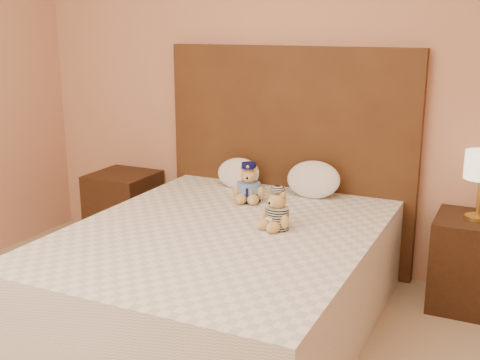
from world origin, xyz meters
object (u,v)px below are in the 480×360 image
object	(u,v)px
nightstand_left	(124,208)
teddy_police	(249,182)
pillow_right	(313,178)
teddy_prisoner	(277,209)
pillow_left	(238,172)
bed	(222,276)
nightstand_right	(472,263)

from	to	relation	value
nightstand_left	teddy_police	size ratio (longest dim) A/B	2.22
teddy_police	pillow_right	xyz separation A→B (m)	(0.33, 0.28, 0.00)
teddy_prisoner	pillow_left	world-z (taller)	teddy_prisoner
teddy_prisoner	nightstand_left	bearing A→B (deg)	178.68
bed	teddy_police	distance (m)	0.69
teddy_prisoner	pillow_right	size ratio (longest dim) A/B	0.63
nightstand_left	pillow_right	distance (m)	1.55
nightstand_left	pillow_right	bearing A→B (deg)	1.15
pillow_left	pillow_right	size ratio (longest dim) A/B	0.86
pillow_left	teddy_police	bearing A→B (deg)	-53.44
nightstand_left	pillow_left	distance (m)	1.03
teddy_police	teddy_prisoner	distance (m)	0.54
nightstand_right	teddy_police	world-z (taller)	teddy_police
nightstand_left	nightstand_right	world-z (taller)	same
teddy_police	teddy_prisoner	bearing A→B (deg)	-63.16
bed	teddy_prisoner	world-z (taller)	teddy_prisoner
teddy_prisoner	nightstand_right	bearing A→B (deg)	55.69
nightstand_left	nightstand_right	bearing A→B (deg)	0.00
teddy_police	pillow_left	distance (m)	0.35
pillow_left	pillow_right	distance (m)	0.54
bed	nightstand_right	xyz separation A→B (m)	(1.25, 0.80, -0.00)
teddy_prisoner	pillow_right	xyz separation A→B (m)	(-0.02, 0.68, 0.01)
pillow_right	bed	bearing A→B (deg)	-106.30
pillow_right	pillow_left	bearing A→B (deg)	180.00
teddy_prisoner	bed	bearing A→B (deg)	-129.38
bed	teddy_prisoner	size ratio (longest dim) A/B	8.84
bed	teddy_police	size ratio (longest dim) A/B	8.07
teddy_police	pillow_left	bearing A→B (deg)	112.13
nightstand_left	nightstand_right	xyz separation A→B (m)	(2.50, 0.00, 0.00)
nightstand_right	teddy_prisoner	xyz separation A→B (m)	(-0.98, -0.65, 0.39)
nightstand_right	pillow_left	distance (m)	1.59
teddy_prisoner	pillow_right	world-z (taller)	pillow_right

